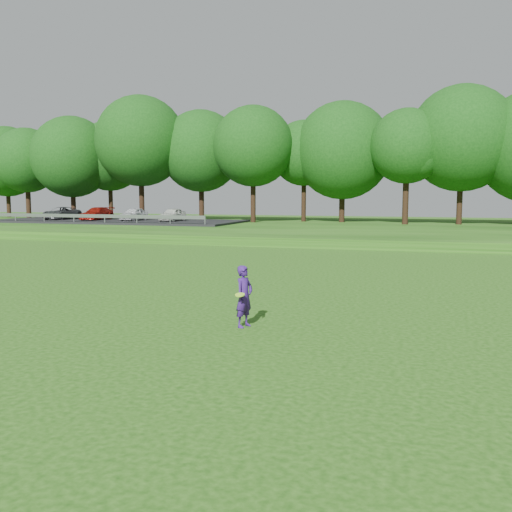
% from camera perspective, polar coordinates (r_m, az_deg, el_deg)
% --- Properties ---
extents(ground, '(140.00, 140.00, 0.00)m').
position_cam_1_polar(ground, '(15.48, -2.67, -5.88)').
color(ground, '#17420C').
rests_on(ground, ground).
extents(berm, '(130.00, 30.00, 0.60)m').
position_cam_1_polar(berm, '(48.54, 11.67, 2.62)').
color(berm, '#17420C').
rests_on(berm, ground).
extents(walking_path, '(130.00, 1.60, 0.04)m').
position_cam_1_polar(walking_path, '(34.72, 9.07, 0.82)').
color(walking_path, gray).
rests_on(walking_path, ground).
extents(treeline, '(104.00, 7.00, 15.00)m').
position_cam_1_polar(treeline, '(52.65, 12.35, 11.37)').
color(treeline, '#0F3D0E').
rests_on(treeline, berm).
extents(parking_lot, '(24.00, 9.00, 1.38)m').
position_cam_1_polar(parking_lot, '(55.64, -14.38, 3.73)').
color(parking_lot, black).
rests_on(parking_lot, berm).
extents(woman, '(0.51, 0.75, 1.51)m').
position_cam_1_polar(woman, '(13.93, -1.19, -4.06)').
color(woman, '#38186D').
rests_on(woman, ground).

